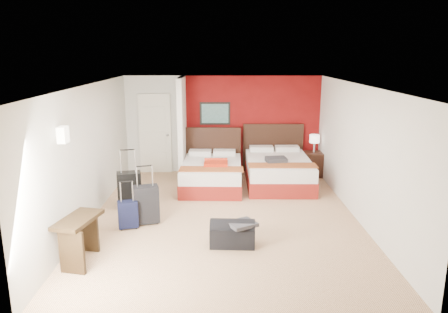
{
  "coord_description": "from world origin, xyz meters",
  "views": [
    {
      "loc": [
        -0.09,
        -7.62,
        3.07
      ],
      "look_at": [
        0.0,
        0.8,
        1.0
      ],
      "focal_mm": 34.08,
      "sensor_mm": 36.0,
      "label": 1
    }
  ],
  "objects_px": {
    "bed_left": "(212,175)",
    "table_lamp": "(314,144)",
    "suitcase_charcoal": "(146,206)",
    "suitcase_navy": "(128,216)",
    "desk": "(80,240)",
    "bed_right": "(278,172)",
    "nightstand": "(313,164)",
    "suitcase_black": "(129,191)",
    "red_suitcase_open": "(216,162)",
    "duffel_bag": "(232,235)"
  },
  "relations": [
    {
      "from": "duffel_bag",
      "to": "red_suitcase_open",
      "type": "bearing_deg",
      "value": 98.75
    },
    {
      "from": "bed_left",
      "to": "suitcase_navy",
      "type": "xyz_separation_m",
      "value": [
        -1.46,
        -2.39,
        -0.05
      ]
    },
    {
      "from": "bed_left",
      "to": "bed_right",
      "type": "distance_m",
      "value": 1.58
    },
    {
      "from": "bed_right",
      "to": "duffel_bag",
      "type": "height_order",
      "value": "bed_right"
    },
    {
      "from": "bed_left",
      "to": "duffel_bag",
      "type": "xyz_separation_m",
      "value": [
        0.39,
        -3.1,
        -0.11
      ]
    },
    {
      "from": "table_lamp",
      "to": "suitcase_black",
      "type": "distance_m",
      "value": 4.77
    },
    {
      "from": "table_lamp",
      "to": "suitcase_charcoal",
      "type": "height_order",
      "value": "table_lamp"
    },
    {
      "from": "red_suitcase_open",
      "to": "suitcase_charcoal",
      "type": "xyz_separation_m",
      "value": [
        -1.27,
        -2.06,
        -0.29
      ]
    },
    {
      "from": "table_lamp",
      "to": "desk",
      "type": "xyz_separation_m",
      "value": [
        -4.47,
        -4.52,
        -0.49
      ]
    },
    {
      "from": "bed_right",
      "to": "desk",
      "type": "relative_size",
      "value": 2.51
    },
    {
      "from": "suitcase_navy",
      "to": "suitcase_charcoal",
      "type": "bearing_deg",
      "value": 22.65
    },
    {
      "from": "suitcase_black",
      "to": "suitcase_charcoal",
      "type": "height_order",
      "value": "suitcase_black"
    },
    {
      "from": "bed_right",
      "to": "red_suitcase_open",
      "type": "distance_m",
      "value": 1.53
    },
    {
      "from": "table_lamp",
      "to": "duffel_bag",
      "type": "distance_m",
      "value": 4.6
    },
    {
      "from": "nightstand",
      "to": "suitcase_black",
      "type": "height_order",
      "value": "suitcase_black"
    },
    {
      "from": "bed_right",
      "to": "table_lamp",
      "type": "bearing_deg",
      "value": 37.19
    },
    {
      "from": "bed_right",
      "to": "table_lamp",
      "type": "distance_m",
      "value": 1.34
    },
    {
      "from": "nightstand",
      "to": "desk",
      "type": "distance_m",
      "value": 6.36
    },
    {
      "from": "suitcase_charcoal",
      "to": "desk",
      "type": "bearing_deg",
      "value": -132.78
    },
    {
      "from": "table_lamp",
      "to": "desk",
      "type": "distance_m",
      "value": 6.38
    },
    {
      "from": "table_lamp",
      "to": "suitcase_navy",
      "type": "bearing_deg",
      "value": -140.74
    },
    {
      "from": "red_suitcase_open",
      "to": "desk",
      "type": "height_order",
      "value": "desk"
    },
    {
      "from": "nightstand",
      "to": "suitcase_black",
      "type": "distance_m",
      "value": 4.75
    },
    {
      "from": "suitcase_charcoal",
      "to": "suitcase_navy",
      "type": "height_order",
      "value": "suitcase_charcoal"
    },
    {
      "from": "bed_right",
      "to": "red_suitcase_open",
      "type": "relative_size",
      "value": 2.91
    },
    {
      "from": "table_lamp",
      "to": "suitcase_black",
      "type": "height_order",
      "value": "table_lamp"
    },
    {
      "from": "bed_left",
      "to": "suitcase_black",
      "type": "distance_m",
      "value": 2.1
    },
    {
      "from": "bed_left",
      "to": "duffel_bag",
      "type": "bearing_deg",
      "value": -81.07
    },
    {
      "from": "red_suitcase_open",
      "to": "nightstand",
      "type": "xyz_separation_m",
      "value": [
        2.46,
        0.99,
        -0.32
      ]
    },
    {
      "from": "bed_left",
      "to": "table_lamp",
      "type": "height_order",
      "value": "table_lamp"
    },
    {
      "from": "bed_left",
      "to": "suitcase_charcoal",
      "type": "xyz_separation_m",
      "value": [
        -1.17,
        -2.16,
        0.05
      ]
    },
    {
      "from": "desk",
      "to": "table_lamp",
      "type": "bearing_deg",
      "value": 58.2
    },
    {
      "from": "red_suitcase_open",
      "to": "nightstand",
      "type": "bearing_deg",
      "value": 23.51
    },
    {
      "from": "bed_right",
      "to": "nightstand",
      "type": "xyz_separation_m",
      "value": [
        0.99,
        0.73,
        -0.01
      ]
    },
    {
      "from": "suitcase_black",
      "to": "desk",
      "type": "height_order",
      "value": "suitcase_black"
    },
    {
      "from": "suitcase_charcoal",
      "to": "desk",
      "type": "relative_size",
      "value": 0.81
    },
    {
      "from": "bed_left",
      "to": "desk",
      "type": "bearing_deg",
      "value": -115.97
    },
    {
      "from": "nightstand",
      "to": "suitcase_navy",
      "type": "bearing_deg",
      "value": -136.95
    },
    {
      "from": "nightstand",
      "to": "suitcase_charcoal",
      "type": "distance_m",
      "value": 4.82
    },
    {
      "from": "desk",
      "to": "suitcase_navy",
      "type": "bearing_deg",
      "value": 82.66
    },
    {
      "from": "suitcase_charcoal",
      "to": "suitcase_black",
      "type": "bearing_deg",
      "value": 103.29
    },
    {
      "from": "nightstand",
      "to": "table_lamp",
      "type": "relative_size",
      "value": 1.39
    },
    {
      "from": "nightstand",
      "to": "suitcase_charcoal",
      "type": "relative_size",
      "value": 0.91
    },
    {
      "from": "suitcase_charcoal",
      "to": "bed_right",
      "type": "bearing_deg",
      "value": 24.36
    },
    {
      "from": "red_suitcase_open",
      "to": "desk",
      "type": "distance_m",
      "value": 4.07
    },
    {
      "from": "bed_right",
      "to": "red_suitcase_open",
      "type": "bearing_deg",
      "value": -169.02
    },
    {
      "from": "bed_left",
      "to": "suitcase_black",
      "type": "bearing_deg",
      "value": -139.6
    },
    {
      "from": "nightstand",
      "to": "desk",
      "type": "bearing_deg",
      "value": -130.91
    },
    {
      "from": "red_suitcase_open",
      "to": "table_lamp",
      "type": "xyz_separation_m",
      "value": [
        2.46,
        0.99,
        0.21
      ]
    },
    {
      "from": "bed_left",
      "to": "nightstand",
      "type": "distance_m",
      "value": 2.71
    }
  ]
}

